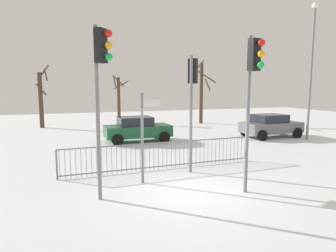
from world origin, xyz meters
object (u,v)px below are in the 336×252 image
car_grey_near (271,125)px  bare_tree_right (202,92)px  traffic_light_rear_right (253,79)px  street_lamp (312,59)px  direction_sign_post (144,133)px  traffic_light_foreground_right (193,88)px  car_green_trailing (137,129)px  traffic_light_foreground_left (101,74)px  bare_tree_centre (41,98)px  bare_tree_left (119,99)px

car_grey_near → bare_tree_right: bare_tree_right is taller
traffic_light_rear_right → street_lamp: 11.06m
direction_sign_post → bare_tree_right: 16.89m
direction_sign_post → street_lamp: 12.73m
traffic_light_foreground_right → car_green_trailing: traffic_light_foreground_right is taller
traffic_light_foreground_left → bare_tree_right: size_ratio=0.86×
street_lamp → bare_tree_centre: bearing=144.1°
traffic_light_foreground_right → street_lamp: 10.30m
traffic_light_foreground_left → car_grey_near: 13.75m
traffic_light_rear_right → car_grey_near: size_ratio=1.21×
traffic_light_rear_right → direction_sign_post: (-2.70, 2.03, -1.71)m
traffic_light_rear_right → traffic_light_foreground_right: 2.83m
direction_sign_post → car_grey_near: size_ratio=0.78×
traffic_light_foreground_left → bare_tree_centre: bare_tree_centre is taller
traffic_light_foreground_right → direction_sign_post: size_ratio=1.44×
traffic_light_rear_right → direction_sign_post: traffic_light_rear_right is taller
bare_tree_centre → traffic_light_foreground_left: bearing=-81.3°
car_green_trailing → street_lamp: size_ratio=0.48×
direction_sign_post → bare_tree_centre: bearing=82.7°
traffic_light_rear_right → bare_tree_right: (6.33, 16.27, -0.61)m
traffic_light_rear_right → direction_sign_post: bearing=-48.6°
street_lamp → bare_tree_right: (-2.43, 9.66, -2.02)m
car_green_trailing → bare_tree_centre: bearing=123.1°
traffic_light_foreground_left → traffic_light_rear_right: (4.16, -0.92, -0.13)m
traffic_light_foreground_left → car_grey_near: traffic_light_foreground_left is taller
traffic_light_rear_right → street_lamp: size_ratio=0.58×
car_green_trailing → street_lamp: street_lamp is taller
traffic_light_foreground_left → car_grey_near: bearing=164.0°
car_green_trailing → bare_tree_left: bearing=85.5°
traffic_light_foreground_left → car_green_trailing: traffic_light_foreground_left is taller
car_grey_near → direction_sign_post: bearing=-150.1°
bare_tree_left → car_green_trailing: bearing=-93.9°
traffic_light_foreground_right → bare_tree_left: (0.12, 16.02, -0.97)m
traffic_light_foreground_left → car_grey_near: (11.40, 7.18, -2.75)m
street_lamp → bare_tree_left: bearing=127.3°
car_green_trailing → bare_tree_right: bare_tree_right is taller
traffic_light_rear_right → bare_tree_centre: (-6.77, 17.87, -1.07)m
traffic_light_rear_right → bare_tree_left: size_ratio=1.10×
traffic_light_rear_right → bare_tree_right: 17.47m
bare_tree_centre → direction_sign_post: bearing=-75.6°
car_green_trailing → bare_tree_centre: (-5.62, 8.44, 1.56)m
bare_tree_left → bare_tree_centre: 6.32m
traffic_light_foreground_right → bare_tree_right: 15.22m
traffic_light_foreground_left → car_grey_near: size_ratio=1.25×
bare_tree_centre → bare_tree_right: bare_tree_right is taller
bare_tree_centre → bare_tree_right: size_ratio=0.88×
direction_sign_post → street_lamp: bearing=0.0°
bare_tree_left → bare_tree_right: size_ratio=0.75×
traffic_light_foreground_right → bare_tree_left: 16.05m
direction_sign_post → car_green_trailing: bearing=56.4°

